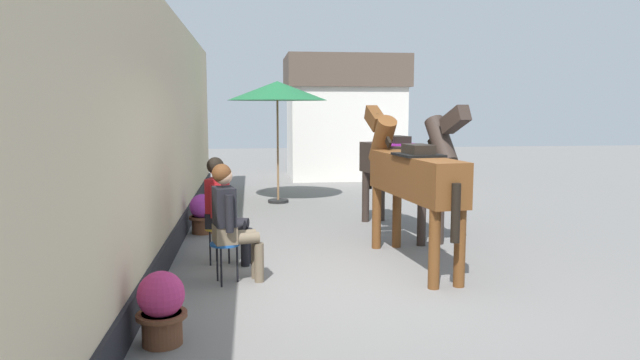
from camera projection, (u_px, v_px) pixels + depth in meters
The scene contains 10 objects.
ground_plane at pixel (331, 228), 9.71m from camera, with size 40.00×40.00×0.00m, color slate.
pub_facade_wall at pixel (159, 144), 7.74m from camera, with size 0.34×14.00×3.40m.
distant_cottage at pixel (344, 116), 16.81m from camera, with size 3.40×2.60×3.50m.
seated_visitor_near at pixel (230, 217), 6.58m from camera, with size 0.61×0.48×1.39m.
seated_visitor_far at pixel (222, 205), 7.42m from camera, with size 0.61×0.48×1.39m.
saddled_horse_near at pixel (410, 175), 7.41m from camera, with size 0.70×2.99×2.06m.
saddled_horse_far at pixel (404, 162), 9.20m from camera, with size 0.98×2.94×2.06m.
flower_planter_nearest at pixel (161, 307), 4.89m from camera, with size 0.43×0.43×0.64m.
flower_planter_farthest at pixel (202, 213), 9.29m from camera, with size 0.43×0.43×0.64m.
cafe_parasol at pixel (277, 92), 12.10m from camera, with size 2.10×2.10×2.58m.
Camera 1 is at (-1.32, -6.45, 2.00)m, focal length 32.36 mm.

